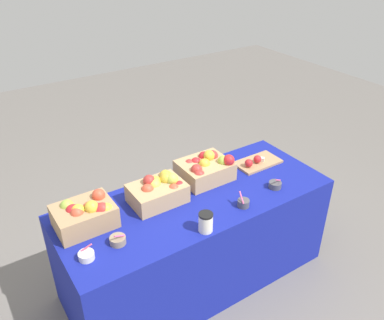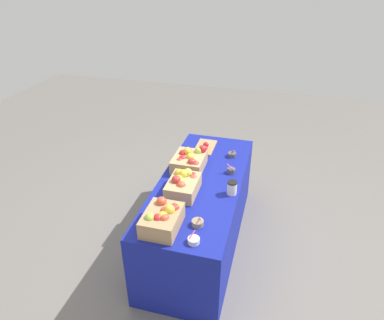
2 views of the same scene
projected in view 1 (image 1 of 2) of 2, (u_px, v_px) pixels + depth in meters
The scene contains 11 objects.
ground_plane at pixel (195, 275), 3.09m from camera, with size 10.00×10.00×0.00m, color slate.
table at pixel (196, 239), 2.91m from camera, with size 1.90×0.76×0.74m, color navy.
apple_crate_left at pixel (86, 214), 2.42m from camera, with size 0.35×0.27×0.20m.
apple_crate_middle at pixel (159, 190), 2.65m from camera, with size 0.36×0.25×0.19m.
apple_crate_right at pixel (205, 168), 2.89m from camera, with size 0.36×0.30×0.20m.
cutting_board_front at pixel (257, 162), 3.09m from camera, with size 0.35×0.20×0.08m.
sample_bowl_near at pixel (86, 256), 2.21m from camera, with size 0.09×0.09×0.09m.
sample_bowl_mid at pixel (275, 185), 2.81m from camera, with size 0.09×0.09×0.10m.
sample_bowl_far at pixel (243, 203), 2.62m from camera, with size 0.08×0.09×0.10m.
sample_bowl_extra at pixel (118, 240), 2.31m from camera, with size 0.09×0.09×0.09m.
coffee_cup at pixel (206, 222), 2.39m from camera, with size 0.09×0.09×0.13m.
Camera 1 is at (-1.24, -1.84, 2.33)m, focal length 37.54 mm.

